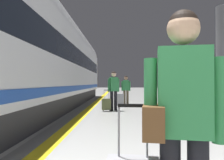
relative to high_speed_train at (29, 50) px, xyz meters
name	(u,v)px	position (x,y,z in m)	size (l,w,h in m)	color
safety_line_strip	(88,109)	(2.01, 2.02, -2.50)	(0.36, 80.00, 0.01)	yellow
tactile_edge_band	(82,109)	(1.73, 2.02, -2.50)	(0.52, 80.00, 0.01)	slate
high_speed_train	(29,50)	(0.00, 0.00, 0.00)	(2.94, 26.93, 4.97)	#38383D
traveller_foreground	(181,116)	(3.82, -6.81, -1.49)	(0.57, 0.31, 1.75)	black
passenger_near	(126,88)	(3.85, 4.25, -1.54)	(0.51, 0.22, 1.65)	brown
suitcase_near	(120,99)	(3.53, 3.92, -2.15)	(0.40, 0.26, 0.65)	#9E9EA3
passenger_mid	(114,88)	(3.20, 1.58, -1.48)	(0.51, 0.33, 1.76)	black
suitcase_mid	(106,104)	(2.88, 1.37, -2.19)	(0.41, 0.30, 0.94)	#596038
platform_pillar	(224,67)	(6.64, -1.48, -0.77)	(0.56, 0.56, 3.60)	slate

